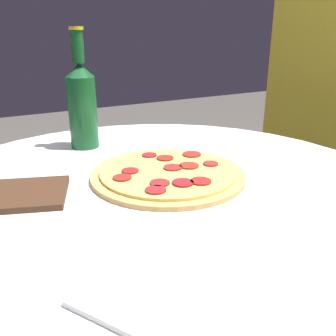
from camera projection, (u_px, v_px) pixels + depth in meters
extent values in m
cylinder|color=white|center=(158.00, 327.00, 0.85)|extent=(0.08, 0.08, 0.64)
cylinder|color=white|center=(156.00, 194.00, 0.73)|extent=(1.02, 1.02, 0.02)
cylinder|color=tan|center=(168.00, 175.00, 0.78)|extent=(0.32, 0.32, 0.01)
cylinder|color=#EACC60|center=(168.00, 171.00, 0.78)|extent=(0.28, 0.28, 0.01)
cylinder|color=maroon|center=(192.00, 154.00, 0.87)|extent=(0.04, 0.04, 0.00)
cylinder|color=maroon|center=(130.00, 171.00, 0.77)|extent=(0.04, 0.04, 0.00)
cylinder|color=maroon|center=(173.00, 167.00, 0.78)|extent=(0.04, 0.04, 0.00)
cylinder|color=maroon|center=(165.00, 158.00, 0.84)|extent=(0.04, 0.04, 0.00)
cylinder|color=maroon|center=(211.00, 164.00, 0.81)|extent=(0.03, 0.03, 0.00)
cylinder|color=maroon|center=(183.00, 183.00, 0.71)|extent=(0.04, 0.04, 0.00)
cylinder|color=maroon|center=(201.00, 181.00, 0.72)|extent=(0.04, 0.04, 0.00)
cylinder|color=maroon|center=(162.00, 182.00, 0.71)|extent=(0.04, 0.04, 0.00)
cylinder|color=maroon|center=(149.00, 155.00, 0.86)|extent=(0.03, 0.03, 0.00)
cylinder|color=maroon|center=(189.00, 166.00, 0.79)|extent=(0.04, 0.04, 0.00)
cylinder|color=maroon|center=(156.00, 190.00, 0.68)|extent=(0.04, 0.04, 0.00)
cylinder|color=maroon|center=(122.00, 178.00, 0.73)|extent=(0.04, 0.04, 0.00)
cylinder|color=#144C23|center=(83.00, 113.00, 0.95)|extent=(0.07, 0.07, 0.18)
cone|color=#144C23|center=(79.00, 70.00, 0.91)|extent=(0.07, 0.07, 0.03)
cylinder|color=#144C23|center=(77.00, 47.00, 0.89)|extent=(0.03, 0.03, 0.08)
cylinder|color=gold|center=(76.00, 28.00, 0.88)|extent=(0.03, 0.03, 0.01)
cube|color=#422819|center=(29.00, 194.00, 0.69)|extent=(0.17, 0.17, 0.01)
cube|color=white|center=(120.00, 304.00, 0.42)|extent=(0.13, 0.11, 0.01)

